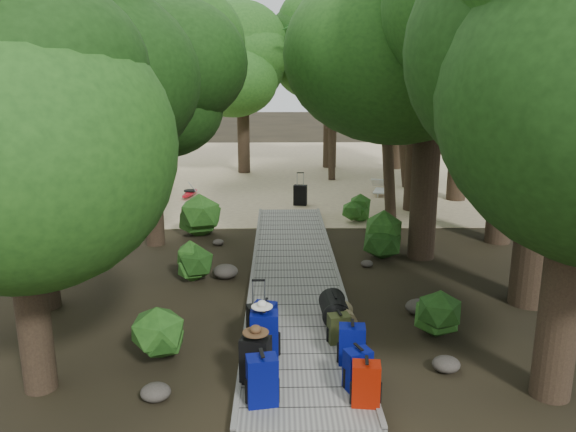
{
  "coord_description": "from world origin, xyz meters",
  "views": [
    {
      "loc": [
        -0.38,
        -11.21,
        4.48
      ],
      "look_at": [
        -0.12,
        2.61,
        1.0
      ],
      "focal_mm": 35.0,
      "sensor_mm": 36.0,
      "label": 1
    }
  ],
  "objects_px": {
    "sun_lounger": "(382,188)",
    "backpack_right_c": "(352,342)",
    "duffel_right_khaki": "(342,317)",
    "backpack_right_d": "(339,327)",
    "lone_suitcase_on_sand": "(300,195)",
    "duffel_right_black": "(334,308)",
    "backpack_left_b": "(256,357)",
    "backpack_right_a": "(366,382)",
    "backpack_left_d": "(265,316)",
    "kayak": "(190,192)",
    "backpack_left_a": "(262,378)",
    "backpack_left_c": "(264,332)",
    "suitcase_on_boardwalk": "(259,322)",
    "backpack_right_b": "(358,367)"
  },
  "relations": [
    {
      "from": "backpack_left_d",
      "to": "kayak",
      "type": "xyz_separation_m",
      "value": [
        -3.09,
        11.78,
        -0.23
      ]
    },
    {
      "from": "backpack_left_d",
      "to": "kayak",
      "type": "distance_m",
      "value": 12.18
    },
    {
      "from": "duffel_right_khaki",
      "to": "sun_lounger",
      "type": "xyz_separation_m",
      "value": [
        2.83,
        11.79,
        -0.03
      ]
    },
    {
      "from": "backpack_left_c",
      "to": "backpack_right_a",
      "type": "height_order",
      "value": "backpack_left_c"
    },
    {
      "from": "backpack_right_c",
      "to": "kayak",
      "type": "distance_m",
      "value": 13.66
    },
    {
      "from": "sun_lounger",
      "to": "backpack_right_c",
      "type": "bearing_deg",
      "value": -85.19
    },
    {
      "from": "backpack_left_a",
      "to": "kayak",
      "type": "height_order",
      "value": "backpack_left_a"
    },
    {
      "from": "backpack_left_a",
      "to": "backpack_right_c",
      "type": "height_order",
      "value": "backpack_left_a"
    },
    {
      "from": "backpack_left_a",
      "to": "backpack_left_d",
      "type": "xyz_separation_m",
      "value": [
        -0.01,
        2.23,
        -0.09
      ]
    },
    {
      "from": "duffel_right_black",
      "to": "sun_lounger",
      "type": "height_order",
      "value": "duffel_right_black"
    },
    {
      "from": "backpack_right_c",
      "to": "backpack_left_c",
      "type": "bearing_deg",
      "value": 175.23
    },
    {
      "from": "backpack_left_b",
      "to": "backpack_left_d",
      "type": "relative_size",
      "value": 1.32
    },
    {
      "from": "backpack_left_c",
      "to": "kayak",
      "type": "bearing_deg",
      "value": 103.87
    },
    {
      "from": "backpack_left_a",
      "to": "backpack_left_c",
      "type": "height_order",
      "value": "backpack_left_c"
    },
    {
      "from": "backpack_left_b",
      "to": "backpack_right_a",
      "type": "distance_m",
      "value": 1.63
    },
    {
      "from": "suitcase_on_boardwalk",
      "to": "backpack_right_b",
      "type": "bearing_deg",
      "value": -63.76
    },
    {
      "from": "sun_lounger",
      "to": "backpack_right_b",
      "type": "bearing_deg",
      "value": -84.61
    },
    {
      "from": "backpack_left_a",
      "to": "backpack_right_c",
      "type": "xyz_separation_m",
      "value": [
        1.36,
        1.1,
        -0.04
      ]
    },
    {
      "from": "backpack_left_d",
      "to": "sun_lounger",
      "type": "height_order",
      "value": "backpack_left_d"
    },
    {
      "from": "lone_suitcase_on_sand",
      "to": "kayak",
      "type": "relative_size",
      "value": 0.22
    },
    {
      "from": "suitcase_on_boardwalk",
      "to": "duffel_right_khaki",
      "type": "bearing_deg",
      "value": -0.64
    },
    {
      "from": "duffel_right_black",
      "to": "lone_suitcase_on_sand",
      "type": "xyz_separation_m",
      "value": [
        -0.23,
        9.81,
        0.02
      ]
    },
    {
      "from": "duffel_right_khaki",
      "to": "lone_suitcase_on_sand",
      "type": "height_order",
      "value": "lone_suitcase_on_sand"
    },
    {
      "from": "backpack_right_b",
      "to": "lone_suitcase_on_sand",
      "type": "xyz_separation_m",
      "value": [
        -0.33,
        12.11,
        -0.07
      ]
    },
    {
      "from": "backpack_right_d",
      "to": "kayak",
      "type": "relative_size",
      "value": 0.17
    },
    {
      "from": "backpack_left_c",
      "to": "duffel_right_black",
      "type": "height_order",
      "value": "backpack_left_c"
    },
    {
      "from": "backpack_left_b",
      "to": "backpack_right_d",
      "type": "relative_size",
      "value": 1.42
    },
    {
      "from": "backpack_right_d",
      "to": "kayak",
      "type": "height_order",
      "value": "backpack_right_d"
    },
    {
      "from": "backpack_right_a",
      "to": "duffel_right_khaki",
      "type": "xyz_separation_m",
      "value": [
        -0.04,
        2.4,
        -0.14
      ]
    },
    {
      "from": "backpack_right_b",
      "to": "duffel_right_khaki",
      "type": "height_order",
      "value": "backpack_right_b"
    },
    {
      "from": "backpack_left_c",
      "to": "kayak",
      "type": "distance_m",
      "value": 13.04
    },
    {
      "from": "backpack_left_b",
      "to": "backpack_left_d",
      "type": "distance_m",
      "value": 1.66
    },
    {
      "from": "backpack_left_a",
      "to": "backpack_right_c",
      "type": "distance_m",
      "value": 1.75
    },
    {
      "from": "suitcase_on_boardwalk",
      "to": "backpack_right_a",
      "type": "bearing_deg",
      "value": -69.19
    },
    {
      "from": "suitcase_on_boardwalk",
      "to": "sun_lounger",
      "type": "xyz_separation_m",
      "value": [
        4.29,
        12.2,
        -0.14
      ]
    },
    {
      "from": "backpack_left_d",
      "to": "kayak",
      "type": "relative_size",
      "value": 0.18
    },
    {
      "from": "duffel_right_khaki",
      "to": "backpack_left_c",
      "type": "bearing_deg",
      "value": -151.88
    },
    {
      "from": "backpack_right_d",
      "to": "lone_suitcase_on_sand",
      "type": "xyz_separation_m",
      "value": [
        -0.22,
        10.67,
        -0.01
      ]
    },
    {
      "from": "backpack_right_a",
      "to": "suitcase_on_boardwalk",
      "type": "relative_size",
      "value": 1.09
    },
    {
      "from": "backpack_left_a",
      "to": "backpack_left_b",
      "type": "distance_m",
      "value": 0.58
    },
    {
      "from": "backpack_left_d",
      "to": "backpack_left_b",
      "type": "bearing_deg",
      "value": -75.32
    },
    {
      "from": "backpack_left_d",
      "to": "lone_suitcase_on_sand",
      "type": "relative_size",
      "value": 0.82
    },
    {
      "from": "backpack_left_b",
      "to": "backpack_right_d",
      "type": "distance_m",
      "value": 1.82
    },
    {
      "from": "backpack_right_b",
      "to": "lone_suitcase_on_sand",
      "type": "bearing_deg",
      "value": 70.85
    },
    {
      "from": "backpack_left_c",
      "to": "lone_suitcase_on_sand",
      "type": "distance_m",
      "value": 11.18
    },
    {
      "from": "backpack_left_b",
      "to": "suitcase_on_boardwalk",
      "type": "xyz_separation_m",
      "value": [
        0.0,
        1.37,
        -0.08
      ]
    },
    {
      "from": "backpack_left_a",
      "to": "backpack_right_b",
      "type": "relative_size",
      "value": 1.18
    },
    {
      "from": "backpack_left_d",
      "to": "backpack_right_c",
      "type": "xyz_separation_m",
      "value": [
        1.37,
        -1.13,
        0.05
      ]
    },
    {
      "from": "suitcase_on_boardwalk",
      "to": "kayak",
      "type": "height_order",
      "value": "suitcase_on_boardwalk"
    },
    {
      "from": "backpack_right_c",
      "to": "sun_lounger",
      "type": "height_order",
      "value": "backpack_right_c"
    }
  ]
}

